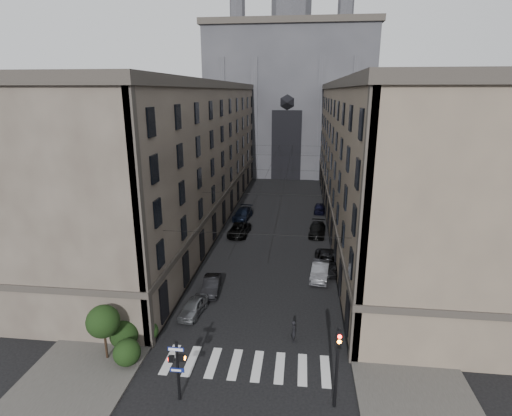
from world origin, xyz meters
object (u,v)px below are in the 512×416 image
at_px(pedestrian_signal_left, 177,366).
at_px(traffic_light_right, 338,359).
at_px(car_right_near, 320,271).
at_px(car_right_midnear, 327,262).
at_px(car_left_far, 243,214).
at_px(pedestrian, 294,331).
at_px(car_left_midnear, 211,285).
at_px(gothic_tower, 289,90).
at_px(car_left_near, 193,307).
at_px(car_right_far, 319,208).
at_px(car_left_midfar, 239,230).
at_px(car_right_midfar, 317,229).

height_order(pedestrian_signal_left, traffic_light_right, traffic_light_right).
xyz_separation_m(car_right_near, car_right_midnear, (0.82, 2.12, 0.06)).
height_order(traffic_light_right, car_right_midnear, traffic_light_right).
distance_m(car_left_far, pedestrian, 29.64).
bearing_deg(car_right_midnear, car_left_midnear, -146.09).
bearing_deg(car_left_midnear, pedestrian, -46.78).
height_order(gothic_tower, traffic_light_right, gothic_tower).
distance_m(car_left_near, car_left_midnear, 3.89).
relative_size(gothic_tower, car_left_far, 11.17).
bearing_deg(car_right_far, car_left_midfar, -128.74).
xyz_separation_m(car_left_midnear, car_right_near, (9.93, 4.02, 0.09)).
bearing_deg(car_left_near, gothic_tower, 93.24).
bearing_deg(traffic_light_right, car_left_near, 140.47).
bearing_deg(car_right_midfar, pedestrian_signal_left, -101.77).
bearing_deg(car_right_near, traffic_light_right, -81.99).
bearing_deg(car_right_near, car_left_far, 127.28).
xyz_separation_m(gothic_tower, pedestrian_signal_left, (-3.51, -73.46, -15.48)).
relative_size(car_right_near, car_right_midfar, 0.94).
xyz_separation_m(car_left_near, car_left_midfar, (0.80, 18.92, 0.06)).
bearing_deg(car_right_midnear, car_right_midfar, 98.07).
bearing_deg(car_right_far, pedestrian_signal_left, -99.20).
distance_m(car_left_midfar, car_right_midnear, 13.86).
bearing_deg(pedestrian, car_left_far, 5.79).
relative_size(pedestrian_signal_left, car_left_midfar, 0.78).
bearing_deg(car_right_midfar, pedestrian, -90.78).
height_order(traffic_light_right, car_left_near, traffic_light_right).
bearing_deg(car_left_far, gothic_tower, 88.69).
relative_size(car_left_midfar, car_right_near, 1.10).
distance_m(car_right_near, car_right_midfar, 12.36).
xyz_separation_m(pedestrian_signal_left, car_left_midnear, (-1.03, 13.16, -1.65)).
relative_size(car_left_near, car_left_midfar, 0.74).
bearing_deg(pedestrian, car_left_near, 61.28).
bearing_deg(car_right_far, gothic_tower, 104.74).
xyz_separation_m(car_left_midnear, car_right_midfar, (10.04, 16.39, 0.04)).
relative_size(car_left_near, car_right_midfar, 0.77).
bearing_deg(gothic_tower, pedestrian_signal_left, -92.74).
height_order(car_right_midnear, pedestrian, pedestrian).
bearing_deg(car_right_midfar, car_right_far, 91.54).
xyz_separation_m(car_right_midfar, car_right_far, (0.63, 9.85, -0.05)).
xyz_separation_m(pedestrian_signal_left, car_left_midfar, (-0.88, 28.24, -1.61)).
height_order(gothic_tower, pedestrian_signal_left, gothic_tower).
bearing_deg(pedestrian, traffic_light_right, -167.46).
relative_size(pedestrian_signal_left, traffic_light_right, 0.77).
bearing_deg(car_right_midnear, car_right_near, -106.93).
relative_size(traffic_light_right, car_left_midfar, 1.02).
relative_size(car_right_near, car_right_far, 1.18).
height_order(traffic_light_right, car_right_far, traffic_light_right).
bearing_deg(pedestrian_signal_left, traffic_light_right, 2.64).
bearing_deg(car_left_near, traffic_light_right, -31.67).
xyz_separation_m(car_left_near, car_right_near, (10.57, 7.86, 0.12)).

